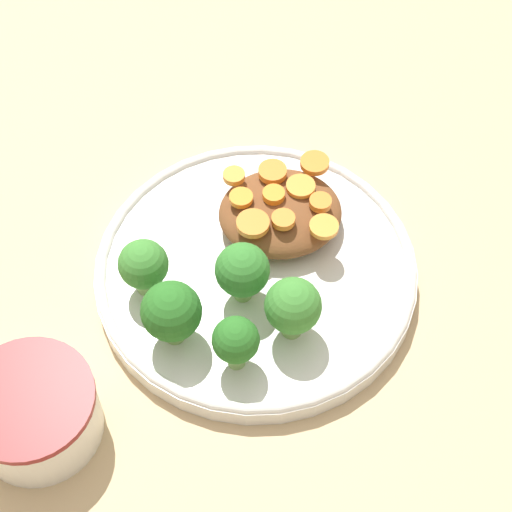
% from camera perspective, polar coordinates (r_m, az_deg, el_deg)
% --- Properties ---
extents(ground_plane, '(4.00, 4.00, 0.00)m').
position_cam_1_polar(ground_plane, '(0.72, 0.00, -1.49)').
color(ground_plane, tan).
extents(plate, '(0.27, 0.27, 0.02)m').
position_cam_1_polar(plate, '(0.71, 0.00, -0.96)').
color(plate, silver).
rests_on(plate, ground_plane).
extents(dip_bowl, '(0.10, 0.10, 0.05)m').
position_cam_1_polar(dip_bowl, '(0.65, -14.64, -9.96)').
color(dip_bowl, white).
rests_on(dip_bowl, ground_plane).
extents(stew_mound, '(0.09, 0.10, 0.03)m').
position_cam_1_polar(stew_mound, '(0.72, 1.63, 2.89)').
color(stew_mound, brown).
rests_on(stew_mound, plate).
extents(broccoli_floret_0, '(0.04, 0.04, 0.05)m').
position_cam_1_polar(broccoli_floret_0, '(0.68, -7.51, -0.65)').
color(broccoli_floret_0, '#7FA85B').
rests_on(broccoli_floret_0, plate).
extents(broccoli_floret_1, '(0.04, 0.04, 0.05)m').
position_cam_1_polar(broccoli_floret_1, '(0.63, -1.36, -5.71)').
color(broccoli_floret_1, '#759E51').
rests_on(broccoli_floret_1, plate).
extents(broccoli_floret_2, '(0.04, 0.04, 0.06)m').
position_cam_1_polar(broccoli_floret_2, '(0.67, -0.92, -1.00)').
color(broccoli_floret_2, '#759E51').
rests_on(broccoli_floret_2, plate).
extents(broccoli_floret_3, '(0.04, 0.04, 0.06)m').
position_cam_1_polar(broccoli_floret_3, '(0.65, 2.48, -3.42)').
color(broccoli_floret_3, '#759E51').
rests_on(broccoli_floret_3, plate).
extents(broccoli_floret_4, '(0.05, 0.05, 0.06)m').
position_cam_1_polar(broccoli_floret_4, '(0.65, -5.66, -3.76)').
color(broccoli_floret_4, '#759E51').
rests_on(broccoli_floret_4, plate).
extents(carrot_slice_0, '(0.03, 0.03, 0.01)m').
position_cam_1_polar(carrot_slice_0, '(0.69, -0.35, 2.17)').
color(carrot_slice_0, orange).
rests_on(carrot_slice_0, stew_mound).
extents(carrot_slice_1, '(0.02, 0.02, 0.00)m').
position_cam_1_polar(carrot_slice_1, '(0.72, 3.00, 4.66)').
color(carrot_slice_1, orange).
rests_on(carrot_slice_1, stew_mound).
extents(carrot_slice_2, '(0.02, 0.02, 0.01)m').
position_cam_1_polar(carrot_slice_2, '(0.73, 1.11, 5.63)').
color(carrot_slice_2, orange).
rests_on(carrot_slice_2, stew_mound).
extents(carrot_slice_3, '(0.02, 0.02, 0.00)m').
position_cam_1_polar(carrot_slice_3, '(0.69, 4.55, 1.96)').
color(carrot_slice_3, orange).
rests_on(carrot_slice_3, stew_mound).
extents(carrot_slice_4, '(0.02, 0.02, 0.00)m').
position_cam_1_polar(carrot_slice_4, '(0.71, -1.00, 3.90)').
color(carrot_slice_4, orange).
rests_on(carrot_slice_4, stew_mound).
extents(carrot_slice_5, '(0.02, 0.02, 0.01)m').
position_cam_1_polar(carrot_slice_5, '(0.69, 1.83, 2.45)').
color(carrot_slice_5, orange).
rests_on(carrot_slice_5, stew_mound).
extents(carrot_slice_6, '(0.02, 0.02, 0.01)m').
position_cam_1_polar(carrot_slice_6, '(0.72, -1.48, 5.37)').
color(carrot_slice_6, orange).
rests_on(carrot_slice_6, stew_mound).
extents(carrot_slice_7, '(0.02, 0.02, 0.01)m').
position_cam_1_polar(carrot_slice_7, '(0.71, 1.19, 4.11)').
color(carrot_slice_7, orange).
rests_on(carrot_slice_7, stew_mound).
extents(carrot_slice_8, '(0.02, 0.02, 0.01)m').
position_cam_1_polar(carrot_slice_8, '(0.71, 4.32, 3.60)').
color(carrot_slice_8, orange).
rests_on(carrot_slice_8, stew_mound).
extents(carrot_slice_9, '(0.02, 0.02, 0.01)m').
position_cam_1_polar(carrot_slice_9, '(0.73, 3.94, 6.21)').
color(carrot_slice_9, orange).
rests_on(carrot_slice_9, stew_mound).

